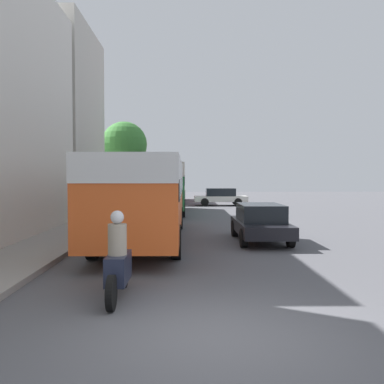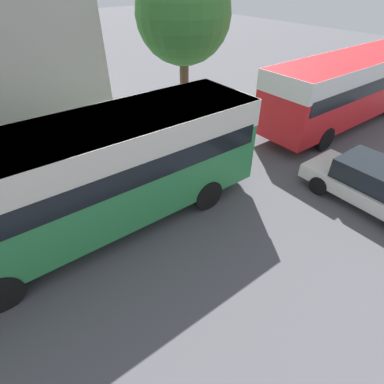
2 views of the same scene
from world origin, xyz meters
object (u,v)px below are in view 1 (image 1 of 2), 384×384
(car_far_curb, at_px, (221,196))
(pedestrian_near_curb, at_px, (143,191))
(car_crossing, at_px, (260,222))
(bus_lead, at_px, (146,189))
(bus_third_in_line, at_px, (172,180))
(motorcycle_behind_lead, at_px, (118,264))
(bus_following, at_px, (165,181))

(car_far_curb, distance_m, pedestrian_near_curb, 8.73)
(car_crossing, bearing_deg, bus_lead, 177.24)
(bus_third_in_line, relative_size, motorcycle_behind_lead, 4.53)
(car_crossing, relative_size, pedestrian_near_curb, 2.51)
(bus_following, xyz_separation_m, motorcycle_behind_lead, (0.01, -19.48, -1.37))
(bus_following, bearing_deg, car_crossing, -71.57)
(bus_following, xyz_separation_m, bus_third_in_line, (0.02, 12.40, -0.03))
(car_far_curb, bearing_deg, bus_third_in_line, -140.74)
(motorcycle_behind_lead, bearing_deg, car_far_curb, 81.11)
(bus_following, distance_m, car_far_curb, 8.52)
(bus_following, height_order, pedestrian_near_curb, bus_following)
(bus_third_in_line, distance_m, car_far_curb, 6.73)
(car_far_curb, bearing_deg, pedestrian_near_curb, -127.32)
(bus_lead, distance_m, pedestrian_near_curb, 24.72)
(bus_following, xyz_separation_m, car_far_curb, (4.20, 7.29, -1.31))
(car_crossing, bearing_deg, motorcycle_behind_lead, -119.08)
(bus_lead, distance_m, car_far_curb, 19.80)
(bus_following, distance_m, car_crossing, 12.92)
(bus_third_in_line, xyz_separation_m, car_far_curb, (4.18, -5.11, -1.28))
(car_crossing, distance_m, pedestrian_near_curb, 25.69)
(bus_third_in_line, height_order, car_far_curb, bus_third_in_line)
(bus_lead, distance_m, car_crossing, 4.38)
(bus_following, height_order, car_crossing, bus_following)
(car_far_curb, height_order, pedestrian_near_curb, pedestrian_near_curb)
(bus_third_in_line, distance_m, motorcycle_behind_lead, 31.91)
(car_crossing, bearing_deg, bus_following, 108.43)
(bus_lead, relative_size, pedestrian_near_curb, 6.68)
(bus_lead, relative_size, car_far_curb, 2.66)
(bus_following, bearing_deg, bus_third_in_line, 89.89)
(motorcycle_behind_lead, relative_size, car_crossing, 0.52)
(motorcycle_behind_lead, relative_size, car_far_curb, 0.52)
(bus_following, bearing_deg, bus_lead, -90.67)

